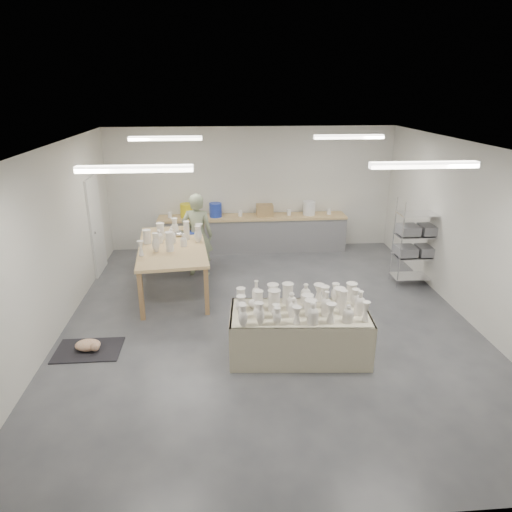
{
  "coord_description": "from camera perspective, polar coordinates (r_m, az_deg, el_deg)",
  "views": [
    {
      "loc": [
        -0.79,
        -7.11,
        3.86
      ],
      "look_at": [
        -0.18,
        0.45,
        1.05
      ],
      "focal_mm": 32.0,
      "sensor_mm": 36.0,
      "label": 1
    }
  ],
  "objects": [
    {
      "name": "red_stool",
      "position": [
        10.26,
        -7.11,
        -0.22
      ],
      "size": [
        0.41,
        0.41,
        0.32
      ],
      "rotation": [
        0.0,
        0.0,
        -0.22
      ],
      "color": "red",
      "rests_on": "ground"
    },
    {
      "name": "back_counter",
      "position": [
        11.33,
        -0.48,
        3.0
      ],
      "size": [
        4.6,
        0.6,
        1.24
      ],
      "color": "tan",
      "rests_on": "ground"
    },
    {
      "name": "rug",
      "position": [
        7.72,
        -20.2,
        -10.97
      ],
      "size": [
        1.0,
        0.7,
        0.02
      ],
      "primitive_type": "cube",
      "color": "black",
      "rests_on": "ground"
    },
    {
      "name": "room",
      "position": [
        7.45,
        0.76,
        6.31
      ],
      "size": [
        8.0,
        8.02,
        3.0
      ],
      "color": "#424449",
      "rests_on": "ground"
    },
    {
      "name": "cat",
      "position": [
        7.66,
        -20.18,
        -10.41
      ],
      "size": [
        0.44,
        0.36,
        0.17
      ],
      "rotation": [
        0.0,
        0.0,
        -0.24
      ],
      "color": "white",
      "rests_on": "rug"
    },
    {
      "name": "drying_table",
      "position": [
        6.99,
        5.44,
        -9.11
      ],
      "size": [
        2.14,
        1.14,
        1.1
      ],
      "rotation": [
        0.0,
        0.0,
        -0.08
      ],
      "color": "olive",
      "rests_on": "ground"
    },
    {
      "name": "work_table",
      "position": [
        9.21,
        -10.2,
        1.65
      ],
      "size": [
        1.52,
        2.66,
        1.33
      ],
      "rotation": [
        0.0,
        0.0,
        0.1
      ],
      "color": "tan",
      "rests_on": "ground"
    },
    {
      "name": "potter",
      "position": [
        9.81,
        -7.33,
        2.61
      ],
      "size": [
        0.72,
        0.54,
        1.81
      ],
      "primitive_type": "imported",
      "rotation": [
        0.0,
        0.0,
        2.97
      ],
      "color": "gray",
      "rests_on": "ground"
    },
    {
      "name": "wire_shelf",
      "position": [
        9.85,
        19.52,
        1.74
      ],
      "size": [
        0.88,
        0.48,
        1.8
      ],
      "color": "silver",
      "rests_on": "ground"
    }
  ]
}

